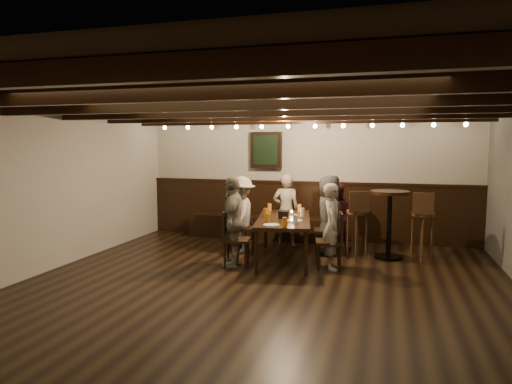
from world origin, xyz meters
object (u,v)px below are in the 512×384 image
(dining_table, at_px, (284,221))
(person_left_near, at_px, (241,214))
(chair_left_far, at_px, (235,249))
(person_right_far, at_px, (333,226))
(chair_left_near, at_px, (243,237))
(bar_stool_left, at_px, (357,234))
(person_bench_right, at_px, (336,216))
(bar_stool_right, at_px, (422,237))
(person_bench_left, at_px, (236,214))
(person_left_far, at_px, (233,221))
(chair_right_far, at_px, (330,252))
(person_right_near, at_px, (329,215))
(person_bench_centre, at_px, (286,210))
(high_top_table, at_px, (390,214))
(chair_right_near, at_px, (327,239))

(dining_table, distance_m, person_left_near, 0.88)
(chair_left_far, xyz_separation_m, person_right_far, (1.44, 0.26, 0.38))
(chair_left_near, distance_m, bar_stool_left, 1.93)
(chair_left_far, xyz_separation_m, person_left_near, (-0.19, 0.88, 0.40))
(person_bench_right, height_order, bar_stool_right, person_bench_right)
(chair_left_far, height_order, person_bench_left, person_bench_left)
(chair_left_far, bearing_deg, dining_table, 122.08)
(person_left_far, relative_size, bar_stool_right, 1.23)
(chair_right_far, bearing_deg, person_left_near, 58.49)
(person_right_near, bearing_deg, person_bench_right, -18.43)
(dining_table, xyz_separation_m, person_right_near, (0.66, 0.58, 0.05))
(dining_table, relative_size, bar_stool_left, 1.73)
(person_right_near, height_order, bar_stool_right, person_right_near)
(bar_stool_left, distance_m, bar_stool_right, 1.00)
(person_bench_centre, height_order, high_top_table, person_bench_centre)
(chair_right_far, height_order, person_left_near, person_left_near)
(chair_left_far, distance_m, person_right_near, 1.77)
(person_bench_right, bearing_deg, person_left_near, 15.26)
(person_bench_right, relative_size, bar_stool_right, 1.05)
(chair_right_near, bearing_deg, chair_right_far, 180.00)
(person_left_near, distance_m, bar_stool_right, 2.97)
(chair_right_near, bearing_deg, person_right_near, -90.00)
(chair_left_near, distance_m, person_left_near, 0.39)
(person_bench_right, relative_size, person_left_near, 0.90)
(person_right_near, bearing_deg, chair_left_near, 90.00)
(chair_right_near, bearing_deg, person_left_near, 90.00)
(chair_right_near, distance_m, person_bench_left, 1.71)
(chair_right_far, height_order, bar_stool_right, bar_stool_right)
(chair_left_near, relative_size, person_right_near, 0.65)
(person_left_near, relative_size, person_right_far, 1.03)
(chair_left_far, bearing_deg, person_bench_left, -172.32)
(chair_right_near, height_order, person_bench_left, person_bench_left)
(person_left_near, bearing_deg, person_bench_centre, 128.66)
(chair_left_far, distance_m, person_bench_left, 1.41)
(chair_left_near, relative_size, person_left_near, 0.67)
(high_top_table, bearing_deg, person_bench_left, 177.08)
(chair_left_near, distance_m, bar_stool_right, 2.93)
(chair_left_near, xyz_separation_m, chair_right_near, (1.41, 0.26, -0.01))
(high_top_table, height_order, bar_stool_right, bar_stool_right)
(person_left_near, bearing_deg, person_bench_right, 105.26)
(person_left_far, bearing_deg, person_bench_centre, 153.43)
(chair_right_near, relative_size, person_right_far, 0.66)
(person_bench_right, distance_m, bar_stool_right, 1.55)
(person_left_near, bearing_deg, person_right_near, 90.00)
(person_bench_left, bearing_deg, person_left_near, 108.43)
(dining_table, relative_size, person_bench_right, 1.64)
(person_left_near, xyz_separation_m, high_top_table, (2.45, 0.28, 0.07))
(chair_right_far, height_order, person_left_far, person_left_far)
(person_bench_left, bearing_deg, dining_table, 135.00)
(chair_right_far, xyz_separation_m, person_right_near, (-0.13, 0.89, 0.41))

